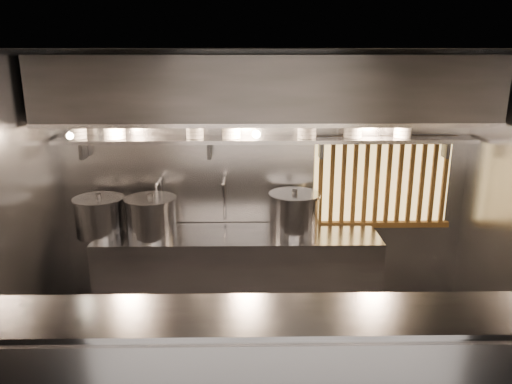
{
  "coord_description": "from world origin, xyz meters",
  "views": [
    {
      "loc": [
        -0.19,
        -3.87,
        2.79
      ],
      "look_at": [
        -0.11,
        0.55,
        1.53
      ],
      "focal_mm": 35.0,
      "sensor_mm": 36.0,
      "label": 1
    }
  ],
  "objects_px": {
    "pendant_bulb": "(256,134)",
    "stock_pot_left": "(100,216)",
    "heat_lamp": "(67,130)",
    "stock_pot_mid": "(151,217)",
    "stock_pot_right": "(294,213)"
  },
  "relations": [
    {
      "from": "pendant_bulb",
      "to": "stock_pot_left",
      "type": "bearing_deg",
      "value": -177.67
    },
    {
      "from": "heat_lamp",
      "to": "stock_pot_mid",
      "type": "relative_size",
      "value": 0.61
    },
    {
      "from": "stock_pot_left",
      "to": "stock_pot_mid",
      "type": "xyz_separation_m",
      "value": [
        0.55,
        -0.05,
        0.01
      ]
    },
    {
      "from": "heat_lamp",
      "to": "stock_pot_left",
      "type": "bearing_deg",
      "value": 62.37
    },
    {
      "from": "heat_lamp",
      "to": "stock_pot_right",
      "type": "distance_m",
      "value": 2.42
    },
    {
      "from": "heat_lamp",
      "to": "stock_pot_left",
      "type": "distance_m",
      "value": 1.01
    },
    {
      "from": "heat_lamp",
      "to": "pendant_bulb",
      "type": "bearing_deg",
      "value": 11.0
    },
    {
      "from": "pendant_bulb",
      "to": "stock_pot_mid",
      "type": "distance_m",
      "value": 1.4
    },
    {
      "from": "heat_lamp",
      "to": "stock_pot_right",
      "type": "bearing_deg",
      "value": 8.31
    },
    {
      "from": "pendant_bulb",
      "to": "stock_pot_right",
      "type": "relative_size",
      "value": 0.27
    },
    {
      "from": "heat_lamp",
      "to": "pendant_bulb",
      "type": "distance_m",
      "value": 1.83
    },
    {
      "from": "stock_pot_left",
      "to": "heat_lamp",
      "type": "bearing_deg",
      "value": -117.63
    },
    {
      "from": "stock_pot_right",
      "to": "pendant_bulb",
      "type": "bearing_deg",
      "value": 176.02
    },
    {
      "from": "heat_lamp",
      "to": "stock_pot_right",
      "type": "relative_size",
      "value": 0.5
    },
    {
      "from": "heat_lamp",
      "to": "pendant_bulb",
      "type": "relative_size",
      "value": 1.87
    }
  ]
}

